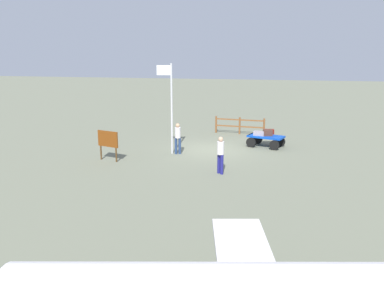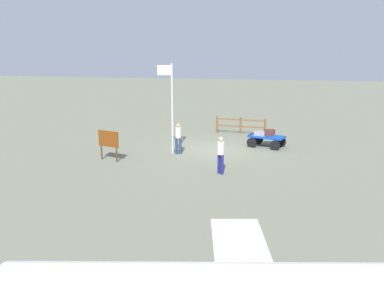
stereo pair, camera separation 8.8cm
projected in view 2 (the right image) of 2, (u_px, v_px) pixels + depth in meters
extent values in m
plane|color=slate|center=(212.00, 150.00, 22.24)|extent=(120.00, 120.00, 0.00)
cube|color=#0D40BA|center=(267.00, 137.00, 22.79)|extent=(2.16, 1.54, 0.10)
cube|color=#0D40BA|center=(251.00, 135.00, 23.25)|extent=(0.36, 0.93, 0.10)
cylinder|color=black|center=(252.00, 143.00, 22.77)|extent=(0.56, 0.28, 0.55)
cylinder|color=black|center=(259.00, 139.00, 23.64)|extent=(0.56, 0.28, 0.55)
cylinder|color=black|center=(275.00, 145.00, 22.09)|extent=(0.56, 0.28, 0.55)
cylinder|color=black|center=(281.00, 142.00, 22.96)|extent=(0.56, 0.28, 0.55)
cube|color=#492C22|center=(268.00, 133.00, 22.75)|extent=(0.56, 0.48, 0.33)
cube|color=gray|center=(260.00, 133.00, 22.77)|extent=(0.65, 0.43, 0.25)
cube|color=maroon|center=(270.00, 132.00, 23.25)|extent=(0.63, 0.41, 0.26)
cylinder|color=navy|center=(222.00, 165.00, 17.69)|extent=(0.14, 0.14, 0.88)
cylinder|color=navy|center=(219.00, 164.00, 17.85)|extent=(0.14, 0.14, 0.88)
cylinder|color=silver|center=(221.00, 148.00, 17.60)|extent=(0.44, 0.44, 0.57)
sphere|color=tan|center=(221.00, 139.00, 17.50)|extent=(0.21, 0.21, 0.21)
cylinder|color=navy|center=(180.00, 146.00, 21.25)|extent=(0.14, 0.14, 0.86)
cylinder|color=navy|center=(176.00, 146.00, 21.27)|extent=(0.14, 0.14, 0.86)
cylinder|color=silver|center=(178.00, 133.00, 21.09)|extent=(0.34, 0.34, 0.56)
sphere|color=tan|center=(178.00, 125.00, 21.00)|extent=(0.21, 0.21, 0.21)
cube|color=white|center=(252.00, 302.00, 6.47)|extent=(2.47, 6.42, 0.12)
cylinder|color=silver|center=(172.00, 109.00, 20.91)|extent=(0.10, 0.10, 4.69)
cube|color=white|center=(164.00, 70.00, 20.53)|extent=(0.71, 0.13, 0.49)
cylinder|color=#4C3319|center=(117.00, 155.00, 19.74)|extent=(0.08, 0.08, 0.71)
cylinder|color=#4C3319|center=(102.00, 152.00, 20.20)|extent=(0.08, 0.08, 0.71)
cube|color=brown|center=(108.00, 139.00, 19.79)|extent=(1.18, 0.40, 0.78)
cylinder|color=brown|center=(265.00, 127.00, 25.95)|extent=(0.12, 0.12, 1.10)
cylinder|color=brown|center=(241.00, 126.00, 26.42)|extent=(0.12, 0.12, 1.10)
cylinder|color=brown|center=(217.00, 124.00, 26.89)|extent=(0.12, 0.12, 1.10)
cube|color=brown|center=(241.00, 120.00, 26.33)|extent=(3.17, 0.34, 0.08)
cube|color=brown|center=(241.00, 127.00, 26.43)|extent=(3.17, 0.34, 0.08)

